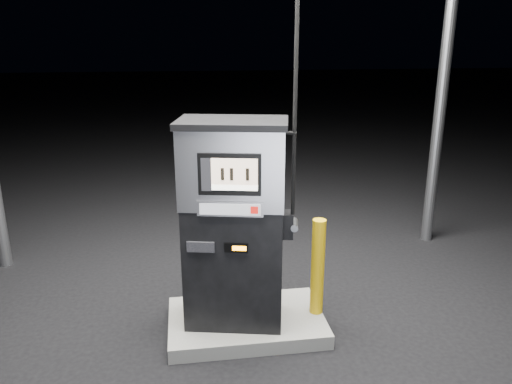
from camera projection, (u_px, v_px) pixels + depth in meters
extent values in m
plane|color=black|center=(246.00, 328.00, 5.24)|extent=(80.00, 80.00, 0.00)
cube|color=slate|center=(246.00, 322.00, 5.21)|extent=(1.60, 1.00, 0.15)
cylinder|color=gray|center=(442.00, 88.00, 6.87)|extent=(0.16, 0.16, 4.50)
cube|color=black|center=(234.00, 263.00, 4.96)|extent=(1.04, 0.74, 1.25)
cube|color=#B7B8BF|center=(233.00, 166.00, 4.66)|extent=(1.07, 0.76, 0.75)
cube|color=black|center=(232.00, 123.00, 4.54)|extent=(1.12, 0.81, 0.06)
cube|color=black|center=(229.00, 175.00, 4.38)|extent=(0.55, 0.15, 0.38)
cube|color=beige|center=(234.00, 172.00, 4.36)|extent=(0.40, 0.09, 0.24)
cube|color=white|center=(235.00, 188.00, 4.40)|extent=(0.40, 0.09, 0.05)
cube|color=#B7B8BF|center=(230.00, 209.00, 4.48)|extent=(0.59, 0.15, 0.14)
cube|color=#929499|center=(230.00, 210.00, 4.46)|extent=(0.54, 0.12, 0.11)
cube|color=#A5100B|center=(254.00, 210.00, 4.45)|extent=(0.07, 0.02, 0.07)
cube|color=black|center=(236.00, 248.00, 4.59)|extent=(0.22, 0.07, 0.09)
cube|color=orange|center=(239.00, 248.00, 4.58)|extent=(0.13, 0.03, 0.05)
cube|color=black|center=(201.00, 247.00, 4.61)|extent=(0.26, 0.08, 0.10)
cube|color=black|center=(288.00, 225.00, 4.80)|extent=(0.14, 0.20, 0.25)
cylinder|color=gray|center=(294.00, 225.00, 4.80)|extent=(0.11, 0.23, 0.07)
cylinder|color=black|center=(297.00, 44.00, 4.25)|extent=(0.04, 0.04, 3.10)
cylinder|color=gold|center=(190.00, 282.00, 5.04)|extent=(0.12, 0.12, 0.82)
cylinder|color=gold|center=(318.00, 267.00, 5.12)|extent=(0.18, 0.18, 1.03)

